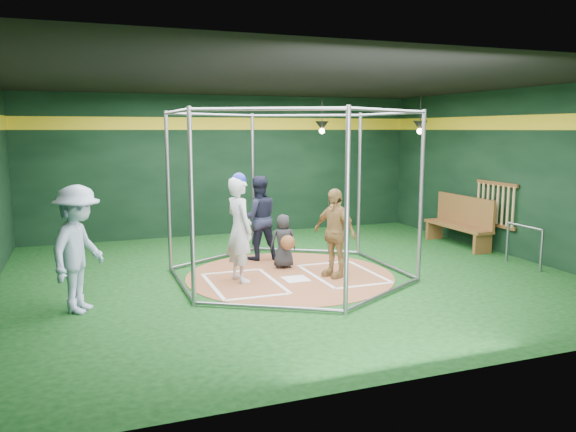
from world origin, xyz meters
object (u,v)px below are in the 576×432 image
object	(u,v)px
batter_figure	(239,228)
umpire	(258,218)
dugout_bench	(461,220)
visitor_leopard	(334,233)

from	to	relation	value
batter_figure	umpire	xyz separation A→B (m)	(0.81, 1.50, -0.09)
batter_figure	umpire	size ratio (longest dim) A/B	1.11
umpire	batter_figure	bearing A→B (deg)	65.32
umpire	dugout_bench	distance (m)	4.80
batter_figure	dugout_bench	world-z (taller)	batter_figure
dugout_bench	batter_figure	bearing A→B (deg)	-167.76
batter_figure	dugout_bench	xyz separation A→B (m)	(5.60, 1.21, -0.37)
batter_figure	dugout_bench	size ratio (longest dim) A/B	0.97
visitor_leopard	umpire	bearing A→B (deg)	-176.92
visitor_leopard	dugout_bench	xyz separation A→B (m)	(3.91, 1.50, -0.23)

